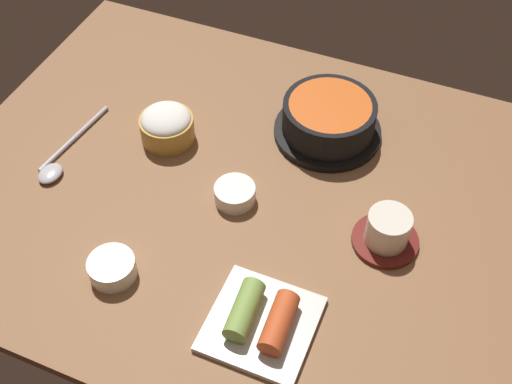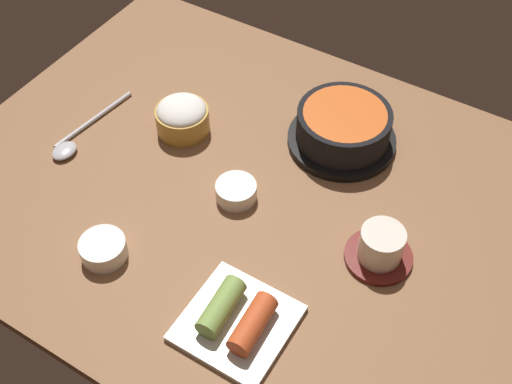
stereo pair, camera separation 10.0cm
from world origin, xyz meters
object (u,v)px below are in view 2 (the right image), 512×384
object	(u,v)px
banchan_cup_center	(236,191)
tea_cup_with_saucer	(381,247)
stone_pot	(343,128)
spoon	(75,139)
side_bowl_near	(103,249)
rice_bowl	(182,116)
kimchi_plate	(237,319)

from	to	relation	value
banchan_cup_center	tea_cup_with_saucer	bearing A→B (deg)	2.47
stone_pot	spoon	size ratio (longest dim) A/B	0.93
side_bowl_near	banchan_cup_center	bearing A→B (deg)	61.71
banchan_cup_center	side_bowl_near	size ratio (longest dim) A/B	0.95
rice_bowl	kimchi_plate	size ratio (longest dim) A/B	0.65
tea_cup_with_saucer	kimchi_plate	xyz separation A→B (cm)	(-11.88, -20.29, -1.17)
tea_cup_with_saucer	side_bowl_near	bearing A→B (deg)	-149.27
stone_pot	kimchi_plate	world-z (taller)	stone_pot
tea_cup_with_saucer	spoon	world-z (taller)	tea_cup_with_saucer
banchan_cup_center	spoon	world-z (taller)	banchan_cup_center
tea_cup_with_saucer	side_bowl_near	distance (cm)	40.63
rice_bowl	side_bowl_near	distance (cm)	28.59
rice_bowl	banchan_cup_center	bearing A→B (deg)	-26.96
stone_pot	tea_cup_with_saucer	world-z (taller)	stone_pot
stone_pot	rice_bowl	world-z (taller)	stone_pot
kimchi_plate	spoon	distance (cm)	45.43
rice_bowl	banchan_cup_center	world-z (taller)	rice_bowl
rice_bowl	side_bowl_near	bearing A→B (deg)	-78.56
stone_pot	spoon	xyz separation A→B (cm)	(-39.20, -23.79, -2.86)
rice_bowl	tea_cup_with_saucer	world-z (taller)	same
rice_bowl	tea_cup_with_saucer	bearing A→B (deg)	-10.11
banchan_cup_center	side_bowl_near	bearing A→B (deg)	-118.29
banchan_cup_center	kimchi_plate	world-z (taller)	kimchi_plate
tea_cup_with_saucer	banchan_cup_center	world-z (taller)	tea_cup_with_saucer
rice_bowl	spoon	bearing A→B (deg)	-138.87
tea_cup_with_saucer	kimchi_plate	world-z (taller)	tea_cup_with_saucer
stone_pot	tea_cup_with_saucer	bearing A→B (deg)	-50.44
side_bowl_near	spoon	distance (cm)	25.25
tea_cup_with_saucer	banchan_cup_center	distance (cm)	24.35
banchan_cup_center	spoon	bearing A→B (deg)	-172.46
banchan_cup_center	kimchi_plate	size ratio (longest dim) A/B	0.46
rice_bowl	spoon	world-z (taller)	rice_bowl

